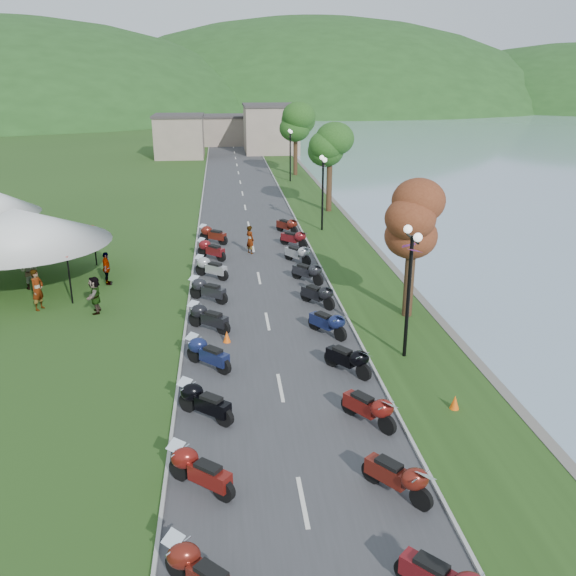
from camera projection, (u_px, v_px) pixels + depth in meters
name	position (u px, v px, depth m)	size (l,w,h in m)	color
road	(249.00, 225.00, 43.64)	(7.00, 120.00, 0.02)	#3C3C3F
hills_backdrop	(225.00, 106.00, 193.53)	(360.00, 120.00, 76.00)	#285621
far_building	(219.00, 132.00, 84.76)	(18.00, 16.00, 5.00)	gray
moto_row_left	(207.00, 377.00, 20.75)	(2.60, 40.92, 1.10)	#331411
moto_row_right	(337.00, 340.00, 23.64)	(2.60, 39.94, 1.10)	#331411
vendor_tent_main	(20.00, 247.00, 30.80)	(6.09, 6.09, 4.00)	silver
tree_lakeside	(412.00, 241.00, 26.31)	(2.49, 2.49, 6.93)	#2B5F1E
pedestrian_a	(40.00, 309.00, 28.19)	(0.70, 0.51, 1.92)	slate
pedestrian_b	(32.00, 289.00, 30.88)	(0.92, 0.51, 1.89)	slate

